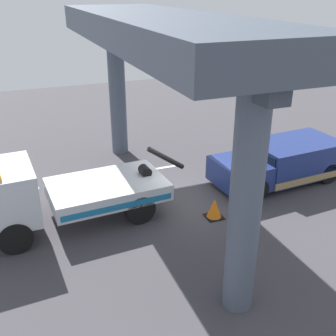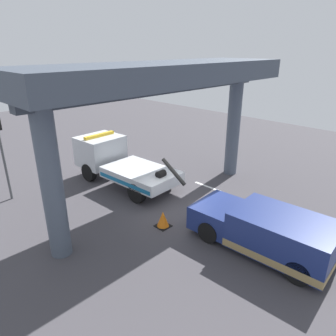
% 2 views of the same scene
% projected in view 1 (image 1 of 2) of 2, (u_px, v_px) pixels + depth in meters
% --- Properties ---
extents(ground_plane, '(60.00, 40.00, 0.10)m').
position_uv_depth(ground_plane, '(179.00, 201.00, 14.91)').
color(ground_plane, '#423F44').
extents(lane_stripe_west, '(2.60, 0.16, 0.01)m').
position_uv_depth(lane_stripe_west, '(271.00, 150.00, 19.34)').
color(lane_stripe_west, silver).
rests_on(lane_stripe_west, ground).
extents(lane_stripe_mid, '(2.60, 0.16, 0.01)m').
position_uv_depth(lane_stripe_mid, '(153.00, 169.00, 17.33)').
color(lane_stripe_mid, silver).
rests_on(lane_stripe_mid, ground).
extents(lane_stripe_east, '(2.60, 0.16, 0.01)m').
position_uv_depth(lane_stripe_east, '(3.00, 194.00, 15.31)').
color(lane_stripe_east, silver).
rests_on(lane_stripe_east, ground).
extents(tow_truck_white, '(7.31, 2.72, 2.46)m').
position_uv_depth(tow_truck_white, '(48.00, 193.00, 12.82)').
color(tow_truck_white, silver).
rests_on(tow_truck_white, ground).
extents(towed_van_green, '(5.31, 2.47, 1.58)m').
position_uv_depth(towed_van_green, '(282.00, 162.00, 16.06)').
color(towed_van_green, navy).
rests_on(towed_van_green, ground).
extents(overpass_structure, '(3.60, 12.78, 6.44)m').
position_uv_depth(overpass_structure, '(159.00, 44.00, 12.33)').
color(overpass_structure, '#4C5666').
rests_on(overpass_structure, ground).
extents(traffic_cone_orange, '(0.58, 0.58, 0.69)m').
position_uv_depth(traffic_cone_orange, '(214.00, 209.00, 13.65)').
color(traffic_cone_orange, orange).
rests_on(traffic_cone_orange, ground).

